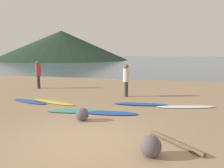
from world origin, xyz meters
name	(u,v)px	position (x,y,z in m)	size (l,w,h in m)	color
ground_plane	(135,87)	(0.00, 10.00, -0.10)	(120.00, 120.00, 0.20)	#997C5B
ocean_water	(161,60)	(0.00, 63.76, 0.00)	(140.00, 100.00, 0.01)	slate
headland_hill	(62,45)	(-28.72, 55.54, 4.29)	(39.34, 39.34, 8.59)	#1E3323
surfboard_0	(30,101)	(-4.22, 3.76, 0.03)	(2.24, 0.53, 0.06)	#1E479E
surfboard_1	(53,102)	(-3.06, 3.93, 0.03)	(2.69, 0.46, 0.07)	yellow
surfboard_2	(76,111)	(-1.33, 2.68, 0.04)	(2.41, 0.56, 0.07)	teal
surfboard_3	(109,113)	(0.05, 2.74, 0.03)	(2.23, 0.57, 0.07)	#1E479E
surfboard_4	(141,104)	(1.07, 4.47, 0.04)	(2.44, 0.46, 0.09)	#1E479E
surfboard_5	(186,107)	(3.04, 4.52, 0.03)	(2.62, 0.48, 0.07)	white
person_0	(126,78)	(0.07, 6.20, 1.03)	(0.35, 0.35, 1.75)	#2D2D38
person_1	(38,72)	(-6.06, 7.44, 1.07)	(0.37, 0.37, 1.81)	#2D2D38
driftwood_log	(175,142)	(2.46, 0.36, 0.06)	(0.12, 0.12, 1.77)	brown
beach_rock_near	(151,146)	(1.89, -0.48, 0.25)	(0.50, 0.50, 0.50)	#544C51
beach_rock_far	(82,114)	(-0.65, 1.66, 0.23)	(0.46, 0.46, 0.46)	#4F4C51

